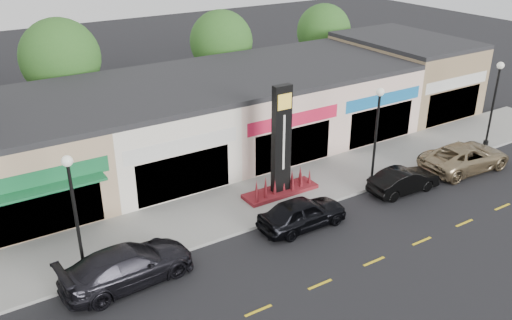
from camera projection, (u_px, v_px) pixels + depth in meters
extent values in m
plane|color=black|center=(278.00, 249.00, 24.47)|extent=(120.00, 120.00, 0.00)
cube|color=gray|center=(231.00, 208.00, 27.78)|extent=(52.00, 4.30, 0.15)
cube|color=gray|center=(254.00, 227.00, 26.05)|extent=(52.00, 0.20, 0.15)
cube|color=tan|center=(20.00, 157.00, 28.23)|extent=(7.00, 10.00, 4.50)
cube|color=#262628|center=(12.00, 114.00, 27.23)|extent=(7.00, 10.00, 0.30)
cube|color=black|center=(45.00, 212.00, 24.78)|extent=(5.25, 0.10, 2.40)
cube|color=#166737|center=(39.00, 178.00, 24.07)|extent=(6.30, 0.12, 0.80)
cube|color=#166737|center=(43.00, 190.00, 23.89)|extent=(5.60, 0.90, 0.12)
cube|color=silver|center=(147.00, 131.00, 31.63)|extent=(7.00, 10.00, 4.50)
cube|color=#262628|center=(143.00, 91.00, 30.63)|extent=(7.00, 10.00, 0.30)
cube|color=black|center=(184.00, 175.00, 28.18)|extent=(5.25, 0.10, 2.40)
cube|color=silver|center=(182.00, 145.00, 27.48)|extent=(6.30, 0.12, 0.80)
cube|color=beige|center=(248.00, 110.00, 35.04)|extent=(7.00, 10.00, 4.50)
cube|color=#262628|center=(248.00, 73.00, 34.04)|extent=(7.00, 10.00, 0.30)
cube|color=black|center=(293.00, 147.00, 31.59)|extent=(5.25, 0.10, 2.40)
cube|color=#DB1D42|center=(294.00, 120.00, 30.88)|extent=(6.30, 0.12, 0.80)
cube|color=beige|center=(332.00, 92.00, 38.44)|extent=(7.00, 10.00, 4.50)
cube|color=#262628|center=(334.00, 59.00, 37.44)|extent=(7.00, 10.00, 0.30)
cube|color=black|center=(381.00, 124.00, 34.99)|extent=(5.25, 0.10, 2.40)
cube|color=#196FB1|center=(383.00, 99.00, 34.29)|extent=(6.30, 0.12, 0.80)
cube|color=olive|center=(403.00, 74.00, 41.74)|extent=(7.00, 10.00, 5.00)
cube|color=#262628|center=(407.00, 40.00, 40.64)|extent=(7.00, 10.00, 0.30)
cube|color=black|center=(453.00, 105.00, 38.40)|extent=(5.25, 0.10, 2.40)
cube|color=silver|center=(457.00, 82.00, 37.69)|extent=(6.30, 0.12, 0.80)
cylinder|color=#382619|center=(68.00, 111.00, 36.84)|extent=(0.36, 0.36, 3.15)
sphere|color=#21581B|center=(60.00, 58.00, 35.32)|extent=(5.20, 5.20, 5.20)
cylinder|color=#382619|center=(222.00, 85.00, 42.72)|extent=(0.36, 0.36, 2.97)
sphere|color=#21581B|center=(221.00, 42.00, 41.30)|extent=(4.80, 4.80, 4.80)
cylinder|color=#382619|center=(322.00, 68.00, 47.62)|extent=(0.36, 0.36, 2.80)
sphere|color=#21581B|center=(324.00, 31.00, 46.27)|extent=(4.60, 4.60, 4.60)
cylinder|color=black|center=(85.00, 273.00, 22.37)|extent=(0.32, 0.32, 0.30)
cylinder|color=black|center=(77.00, 221.00, 21.33)|extent=(0.14, 0.14, 5.00)
sphere|color=silver|center=(67.00, 161.00, 20.25)|extent=(0.44, 0.44, 0.44)
cylinder|color=black|center=(371.00, 180.00, 30.15)|extent=(0.32, 0.32, 0.30)
cylinder|color=black|center=(376.00, 138.00, 29.11)|extent=(0.14, 0.14, 5.00)
sphere|color=silver|center=(380.00, 92.00, 28.03)|extent=(0.44, 0.44, 0.44)
cylinder|color=black|center=(486.00, 143.00, 35.02)|extent=(0.32, 0.32, 0.30)
cylinder|color=black|center=(493.00, 106.00, 33.98)|extent=(0.14, 0.14, 5.00)
sphere|color=silver|center=(501.00, 65.00, 32.89)|extent=(0.44, 0.44, 0.44)
cube|color=#601910|center=(280.00, 191.00, 29.05)|extent=(4.20, 1.30, 0.20)
cube|color=black|center=(281.00, 141.00, 27.84)|extent=(1.00, 0.40, 6.00)
cube|color=yellow|center=(285.00, 102.00, 26.75)|extent=(0.80, 0.05, 0.80)
cube|color=silver|center=(284.00, 143.00, 27.67)|extent=(0.12, 0.04, 3.00)
imported|color=black|center=(128.00, 266.00, 22.00)|extent=(2.68, 5.69, 1.61)
imported|color=black|center=(302.00, 213.00, 25.93)|extent=(1.83, 4.50, 1.53)
imported|color=black|center=(404.00, 180.00, 29.26)|extent=(1.63, 4.17, 1.35)
imported|color=#95805E|center=(465.00, 157.00, 31.82)|extent=(2.98, 5.83, 1.58)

